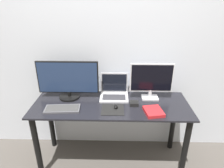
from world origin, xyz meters
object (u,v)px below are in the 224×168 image
(laptop, at_px, (114,91))
(book, at_px, (153,111))
(monitor_right, at_px, (151,80))
(power_brick, at_px, (134,104))
(mouse, at_px, (116,107))
(keyboard, at_px, (62,109))
(monitor_left, at_px, (68,80))

(laptop, xyz_separation_m, book, (0.38, -0.34, -0.05))
(monitor_right, bearing_deg, laptop, 173.11)
(power_brick, bearing_deg, mouse, -159.93)
(keyboard, height_order, power_brick, power_brick)
(laptop, bearing_deg, book, -41.97)
(monitor_left, xyz_separation_m, power_brick, (0.70, -0.15, -0.19))
(keyboard, bearing_deg, monitor_left, 86.38)
(monitor_right, relative_size, keyboard, 1.27)
(monitor_left, distance_m, power_brick, 0.74)
(laptop, distance_m, power_brick, 0.29)
(power_brick, bearing_deg, laptop, 135.70)
(laptop, distance_m, mouse, 0.27)
(monitor_right, height_order, laptop, monitor_right)
(laptop, distance_m, book, 0.52)
(monitor_left, relative_size, power_brick, 7.47)
(laptop, relative_size, book, 1.38)
(keyboard, bearing_deg, laptop, 30.73)
(laptop, height_order, book, laptop)
(monitor_right, distance_m, mouse, 0.48)
(mouse, height_order, power_brick, power_brick)
(monitor_left, height_order, keyboard, monitor_left)
(monitor_left, height_order, monitor_right, monitor_left)
(keyboard, distance_m, power_brick, 0.72)
(monitor_right, xyz_separation_m, power_brick, (-0.18, -0.15, -0.20))
(monitor_right, bearing_deg, mouse, -148.99)
(laptop, xyz_separation_m, power_brick, (0.21, -0.20, -0.04))
(mouse, bearing_deg, monitor_left, 156.48)
(laptop, bearing_deg, keyboard, -149.27)
(monitor_left, distance_m, keyboard, 0.32)
(monitor_right, distance_m, keyboard, 0.96)
(monitor_left, relative_size, monitor_right, 1.45)
(monitor_right, relative_size, laptop, 1.48)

